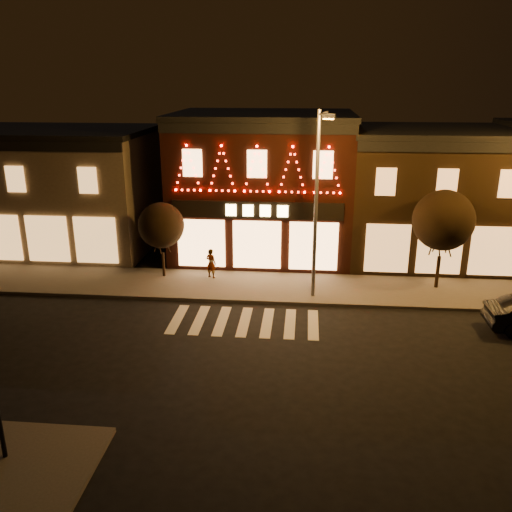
# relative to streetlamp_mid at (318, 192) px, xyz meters

# --- Properties ---
(ground) EXTENTS (120.00, 120.00, 0.00)m
(ground) POSITION_rel_streetlamp_mid_xyz_m (-3.05, -6.69, -5.27)
(ground) COLOR black
(ground) RESTS_ON ground
(sidewalk_far) EXTENTS (44.00, 4.00, 0.15)m
(sidewalk_far) POSITION_rel_streetlamp_mid_xyz_m (-1.05, 1.31, -5.20)
(sidewalk_far) COLOR #47423D
(sidewalk_far) RESTS_ON ground
(building_left) EXTENTS (12.20, 8.28, 7.30)m
(building_left) POSITION_rel_streetlamp_mid_xyz_m (-16.05, 7.30, -1.61)
(building_left) COLOR #6C5E4D
(building_left) RESTS_ON ground
(building_pulp) EXTENTS (10.20, 8.34, 8.30)m
(building_pulp) POSITION_rel_streetlamp_mid_xyz_m (-3.05, 7.28, -1.11)
(building_pulp) COLOR black
(building_pulp) RESTS_ON ground
(building_right_a) EXTENTS (9.20, 8.28, 7.50)m
(building_right_a) POSITION_rel_streetlamp_mid_xyz_m (6.45, 7.30, -1.51)
(building_right_a) COLOR #312111
(building_right_a) RESTS_ON ground
(streetlamp_mid) EXTENTS (0.72, 2.00, 8.73)m
(streetlamp_mid) POSITION_rel_streetlamp_mid_xyz_m (0.00, 0.00, 0.00)
(streetlamp_mid) COLOR #59595E
(streetlamp_mid) RESTS_ON sidewalk_far
(tree_left) EXTENTS (2.37, 2.37, 3.96)m
(tree_left) POSITION_rel_streetlamp_mid_xyz_m (-7.91, 2.22, -2.35)
(tree_left) COLOR black
(tree_left) RESTS_ON sidewalk_far
(tree_right) EXTENTS (2.96, 2.96, 4.95)m
(tree_right) POSITION_rel_streetlamp_mid_xyz_m (6.14, 1.92, -1.66)
(tree_right) COLOR black
(tree_right) RESTS_ON sidewalk_far
(pedestrian) EXTENTS (0.68, 0.57, 1.58)m
(pedestrian) POSITION_rel_streetlamp_mid_xyz_m (-5.36, 2.21, -4.34)
(pedestrian) COLOR gray
(pedestrian) RESTS_ON sidewalk_far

